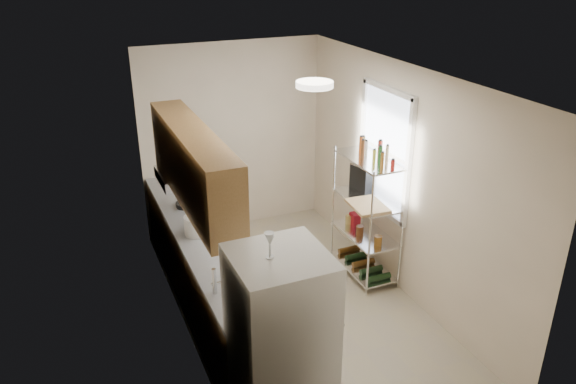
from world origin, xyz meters
The scene contains 16 objects.
room centered at (0.00, 0.00, 1.30)m, with size 2.52×4.42×2.62m.
counter_run centered at (-0.92, 0.44, 0.45)m, with size 0.63×3.51×0.90m.
upper_cabinets centered at (-1.05, 0.10, 1.81)m, with size 0.33×2.20×0.72m, color #A37645.
range_hood centered at (-1.00, 0.90, 1.39)m, with size 0.50×0.60×0.12m, color #B7BABC.
window centered at (1.23, 0.35, 1.55)m, with size 0.06×1.00×1.46m, color white.
bakers_rack centered at (1.00, 0.30, 1.11)m, with size 0.45×0.90×1.73m.
ceiling_dome centered at (0.00, -0.30, 2.57)m, with size 0.34×0.34×0.06m, color white.
refrigerator centered at (-0.87, -1.58, 0.85)m, with size 0.70×0.70×1.69m, color white.
wine_glass_a centered at (-0.95, -1.57, 1.79)m, with size 0.07×0.07×0.20m, color silver, non-canonical shape.
wine_glass_b centered at (-0.94, -1.56, 1.78)m, with size 0.06×0.06×0.17m, color silver, non-canonical shape.
rice_cooker centered at (-0.99, 0.45, 1.00)m, with size 0.25×0.25×0.21m, color silver.
frying_pan_large centered at (-0.92, 0.67, 0.92)m, with size 0.23×0.23×0.04m, color black.
frying_pan_small centered at (-0.93, 1.17, 0.93)m, with size 0.25×0.25×0.05m, color black.
cutting_board centered at (0.89, 0.11, 1.03)m, with size 0.36×0.47×0.03m, color tan.
espresso_machine centered at (1.11, 0.61, 1.17)m, with size 0.18×0.27×0.31m, color black.
storage_bag centered at (0.99, 0.54, 0.64)m, with size 0.09×0.13×0.15m, color maroon.
Camera 1 is at (-2.18, -4.77, 3.72)m, focal length 35.00 mm.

